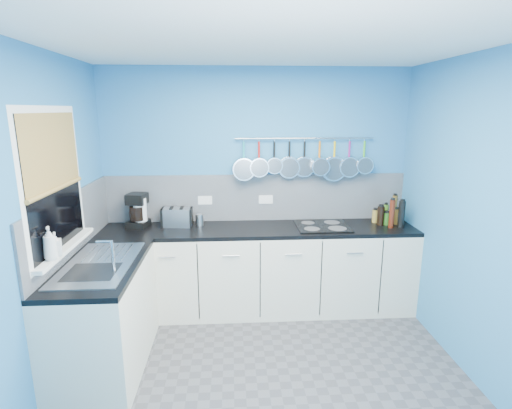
{
  "coord_description": "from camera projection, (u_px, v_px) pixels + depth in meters",
  "views": [
    {
      "loc": [
        -0.26,
        -2.68,
        2.07
      ],
      "look_at": [
        -0.05,
        0.75,
        1.25
      ],
      "focal_mm": 27.94,
      "sensor_mm": 36.0,
      "label": 1
    }
  ],
  "objects": [
    {
      "name": "floor",
      "position": [
        268.0,
        384.0,
        3.1
      ],
      "size": [
        3.2,
        3.0,
        0.02
      ],
      "primitive_type": "cube",
      "color": "#47474C",
      "rests_on": "ground"
    },
    {
      "name": "ceiling",
      "position": [
        271.0,
        38.0,
        2.52
      ],
      "size": [
        3.2,
        3.0,
        0.02
      ],
      "primitive_type": "cube",
      "color": "white",
      "rests_on": "ground"
    },
    {
      "name": "wall_back",
      "position": [
        256.0,
        188.0,
        4.28
      ],
      "size": [
        3.2,
        0.02,
        2.5
      ],
      "primitive_type": "cube",
      "color": "teal",
      "rests_on": "ground"
    },
    {
      "name": "wall_front",
      "position": [
        312.0,
        360.0,
        1.34
      ],
      "size": [
        3.2,
        0.02,
        2.5
      ],
      "primitive_type": "cube",
      "color": "teal",
      "rests_on": "ground"
    },
    {
      "name": "wall_left",
      "position": [
        35.0,
        233.0,
        2.71
      ],
      "size": [
        0.02,
        3.0,
        2.5
      ],
      "primitive_type": "cube",
      "color": "teal",
      "rests_on": "ground"
    },
    {
      "name": "wall_right",
      "position": [
        489.0,
        225.0,
        2.91
      ],
      "size": [
        0.02,
        3.0,
        2.5
      ],
      "primitive_type": "cube",
      "color": "teal",
      "rests_on": "ground"
    },
    {
      "name": "backsplash_back",
      "position": [
        256.0,
        198.0,
        4.28
      ],
      "size": [
        3.2,
        0.02,
        0.5
      ],
      "primitive_type": "cube",
      "color": "#92949B",
      "rests_on": "wall_back"
    },
    {
      "name": "backsplash_left",
      "position": [
        73.0,
        223.0,
        3.32
      ],
      "size": [
        0.02,
        1.8,
        0.5
      ],
      "primitive_type": "cube",
      "color": "#92949B",
      "rests_on": "wall_left"
    },
    {
      "name": "cabinet_run_back",
      "position": [
        258.0,
        271.0,
        4.17
      ],
      "size": [
        3.2,
        0.6,
        0.86
      ],
      "primitive_type": "cube",
      "color": "beige",
      "rests_on": "ground"
    },
    {
      "name": "worktop_back",
      "position": [
        258.0,
        229.0,
        4.06
      ],
      "size": [
        3.2,
        0.6,
        0.04
      ],
      "primitive_type": "cube",
      "color": "black",
      "rests_on": "cabinet_run_back"
    },
    {
      "name": "cabinet_run_left",
      "position": [
        105.0,
        318.0,
        3.22
      ],
      "size": [
        0.6,
        1.2,
        0.86
      ],
      "primitive_type": "cube",
      "color": "beige",
      "rests_on": "ground"
    },
    {
      "name": "worktop_left",
      "position": [
        100.0,
        266.0,
        3.11
      ],
      "size": [
        0.6,
        1.2,
        0.04
      ],
      "primitive_type": "cube",
      "color": "black",
      "rests_on": "cabinet_run_left"
    },
    {
      "name": "window_frame",
      "position": [
        54.0,
        182.0,
        2.94
      ],
      "size": [
        0.01,
        1.0,
        1.1
      ],
      "primitive_type": "cube",
      "color": "white",
      "rests_on": "wall_left"
    },
    {
      "name": "window_glass",
      "position": [
        55.0,
        182.0,
        2.94
      ],
      "size": [
        0.01,
        0.9,
        1.0
      ],
      "primitive_type": "cube",
      "color": "black",
      "rests_on": "wall_left"
    },
    {
      "name": "bamboo_blind",
      "position": [
        52.0,
        152.0,
        2.89
      ],
      "size": [
        0.01,
        0.9,
        0.55
      ],
      "primitive_type": "cube",
      "color": "#AF823F",
      "rests_on": "wall_left"
    },
    {
      "name": "window_sill",
      "position": [
        65.0,
        248.0,
        3.06
      ],
      "size": [
        0.1,
        0.98,
        0.03
      ],
      "primitive_type": "cube",
      "color": "white",
      "rests_on": "wall_left"
    },
    {
      "name": "sink_unit",
      "position": [
        100.0,
        263.0,
        3.1
      ],
      "size": [
        0.5,
        0.95,
        0.01
      ],
      "primitive_type": "cube",
      "color": "silver",
      "rests_on": "worktop_left"
    },
    {
      "name": "mixer_tap",
      "position": [
        113.0,
        256.0,
        2.91
      ],
      "size": [
        0.12,
        0.08,
        0.26
      ],
      "primitive_type": null,
      "color": "silver",
      "rests_on": "worktop_left"
    },
    {
      "name": "socket_left",
      "position": [
        205.0,
        200.0,
        4.24
      ],
      "size": [
        0.15,
        0.01,
        0.09
      ],
      "primitive_type": "cube",
      "color": "white",
      "rests_on": "backsplash_back"
    },
    {
      "name": "socket_right",
      "position": [
        266.0,
        199.0,
        4.28
      ],
      "size": [
        0.15,
        0.01,
        0.09
      ],
      "primitive_type": "cube",
      "color": "white",
      "rests_on": "backsplash_back"
    },
    {
      "name": "pot_rail",
      "position": [
        305.0,
        138.0,
        4.12
      ],
      "size": [
        1.45,
        0.02,
        0.02
      ],
      "primitive_type": "cylinder",
      "rotation": [
        0.0,
        1.57,
        0.0
      ],
      "color": "silver",
      "rests_on": "wall_back"
    },
    {
      "name": "soap_bottle_a",
      "position": [
        50.0,
        243.0,
        2.76
      ],
      "size": [
        0.12,
        0.12,
        0.24
      ],
      "primitive_type": "imported",
      "rotation": [
        0.0,
        0.0,
        0.3
      ],
      "color": "white",
      "rests_on": "window_sill"
    },
    {
      "name": "soap_bottle_b",
      "position": [
        55.0,
        244.0,
        2.85
      ],
      "size": [
        0.1,
        0.1,
        0.17
      ],
      "primitive_type": "imported",
      "rotation": [
        0.0,
        0.0,
        0.35
      ],
      "color": "white",
      "rests_on": "window_sill"
    },
    {
      "name": "paper_towel",
      "position": [
        140.0,
        213.0,
        4.05
      ],
      "size": [
        0.14,
        0.14,
        0.3
      ],
      "primitive_type": "cylinder",
      "rotation": [
        0.0,
        0.0,
        -0.09
      ],
      "color": "white",
      "rests_on": "worktop_back"
    },
    {
      "name": "coffee_maker",
      "position": [
        137.0,
        211.0,
        4.04
      ],
      "size": [
        0.23,
        0.25,
        0.34
      ],
      "primitive_type": null,
      "rotation": [
        0.0,
        0.0,
        -0.19
      ],
      "color": "black",
      "rests_on": "worktop_back"
    },
    {
      "name": "toaster",
      "position": [
        177.0,
        217.0,
        4.09
      ],
      "size": [
        0.31,
        0.2,
        0.19
      ],
      "primitive_type": "cube",
      "rotation": [
        0.0,
        0.0,
        -0.12
      ],
      "color": "silver",
      "rests_on": "worktop_back"
    },
    {
      "name": "canister",
      "position": [
        200.0,
        220.0,
        4.12
      ],
      "size": [
        0.1,
        0.1,
        0.12
      ],
      "primitive_type": "cylinder",
      "rotation": [
        0.0,
        0.0,
        0.2
      ],
      "color": "silver",
      "rests_on": "worktop_back"
    },
    {
      "name": "hob",
      "position": [
        322.0,
        226.0,
        4.09
      ],
      "size": [
        0.53,
        0.47,
        0.01
      ],
      "primitive_type": "cube",
      "color": "black",
      "rests_on": "worktop_back"
    },
    {
      "name": "pan_0",
      "position": [
        244.0,
        159.0,
        4.13
      ],
      "size": [
        0.24,
        0.1,
        0.43
      ],
      "primitive_type": null,
      "color": "silver",
      "rests_on": "pot_rail"
    },
    {
      "name": "pan_1",
      "position": [
        259.0,
        158.0,
        4.13
      ],
      "size": [
        0.2,
        0.11,
        0.39
      ],
      "primitive_type": null,
      "color": "silver",
      "rests_on": "pot_rail"
    },
    {
      "name": "pan_2",
      "position": [
        274.0,
        156.0,
        4.14
      ],
      "size": [
        0.17,
        0.08,
        0.36
      ],
      "primitive_type": null,
      "color": "silver",
      "rests_on": "pot_rail"
    },
    {
      "name": "pan_3",
      "position": [
        289.0,
        159.0,
        4.15
      ],
      "size": [
        0.22,
        0.06,
        0.41
      ],
      "primitive_type": null,
      "color": "silver",
      "rests_on": "pot_rail"
    },
    {
      "name": "pan_4",
      "position": [
        304.0,
        158.0,
        4.16
      ],
      "size": [
        0.21,
        0.05,
        0.4
      ],
      "primitive_type": null,
      "color": "silver",
      "rests_on": "pot_rail"
    },
    {
      "name": "pan_5",
      "position": [
        319.0,
        157.0,
        4.17
      ],
      "size": [
        0.19,
        0.13,
        0.38
      ],
      "primitive_type": null,
      "color": "silver",
      "rests_on": "pot_rail"
    },
    {
      "name": "pan_6",
      "position": [
        334.0,
        160.0,
        4.19
      ],
      "size": [
        0.26,
        0.06,
        0.45
      ],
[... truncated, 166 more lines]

